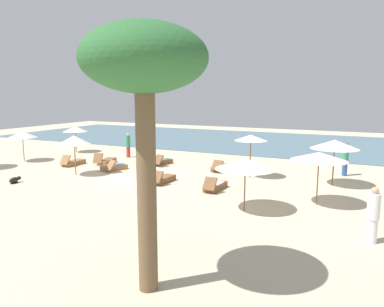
{
  "coord_description": "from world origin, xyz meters",
  "views": [
    {
      "loc": [
        10.39,
        -15.65,
        4.41
      ],
      "look_at": [
        1.7,
        2.36,
        1.1
      ],
      "focal_mm": 34.23,
      "sensor_mm": 36.0,
      "label": 1
    }
  ],
  "objects_px": {
    "person_1": "(128,145)",
    "dog": "(15,180)",
    "umbrella_2": "(74,140)",
    "umbrella_6": "(319,156)",
    "lounger_4": "(106,161)",
    "lounger_5": "(114,167)",
    "umbrella_5": "(335,144)",
    "umbrella_1": "(251,138)",
    "lounger_3": "(73,162)",
    "lounger_1": "(163,179)",
    "lounger_6": "(161,162)",
    "umbrella_7": "(245,164)",
    "palm_1": "(144,68)",
    "person_2": "(373,215)",
    "umbrella_0": "(75,129)",
    "person_0": "(345,159)",
    "umbrella_3": "(22,134)",
    "lounger_0": "(215,186)",
    "lounger_2": "(221,168)"
  },
  "relations": [
    {
      "from": "person_1",
      "to": "dog",
      "type": "bearing_deg",
      "value": -94.75
    },
    {
      "from": "umbrella_2",
      "to": "dog",
      "type": "bearing_deg",
      "value": -116.89
    },
    {
      "from": "umbrella_2",
      "to": "person_1",
      "type": "xyz_separation_m",
      "value": [
        -0.68,
        5.83,
        -1.07
      ]
    },
    {
      "from": "umbrella_6",
      "to": "lounger_4",
      "type": "distance_m",
      "value": 13.6
    },
    {
      "from": "lounger_5",
      "to": "umbrella_5",
      "type": "bearing_deg",
      "value": 8.41
    },
    {
      "from": "umbrella_1",
      "to": "lounger_3",
      "type": "height_order",
      "value": "umbrella_1"
    },
    {
      "from": "lounger_1",
      "to": "lounger_6",
      "type": "height_order",
      "value": "lounger_6"
    },
    {
      "from": "umbrella_7",
      "to": "lounger_4",
      "type": "relative_size",
      "value": 1.32
    },
    {
      "from": "lounger_6",
      "to": "palm_1",
      "type": "relative_size",
      "value": 0.3
    },
    {
      "from": "umbrella_6",
      "to": "umbrella_7",
      "type": "height_order",
      "value": "umbrella_6"
    },
    {
      "from": "lounger_4",
      "to": "person_2",
      "type": "bearing_deg",
      "value": -23.19
    },
    {
      "from": "umbrella_1",
      "to": "lounger_6",
      "type": "xyz_separation_m",
      "value": [
        -6.05,
        1.02,
        -1.94
      ]
    },
    {
      "from": "lounger_4",
      "to": "palm_1",
      "type": "relative_size",
      "value": 0.29
    },
    {
      "from": "umbrella_5",
      "to": "lounger_5",
      "type": "xyz_separation_m",
      "value": [
        -11.71,
        -1.73,
        -1.83
      ]
    },
    {
      "from": "umbrella_6",
      "to": "palm_1",
      "type": "xyz_separation_m",
      "value": [
        -2.61,
        -8.32,
        2.95
      ]
    },
    {
      "from": "umbrella_1",
      "to": "lounger_6",
      "type": "bearing_deg",
      "value": 170.4
    },
    {
      "from": "umbrella_0",
      "to": "person_1",
      "type": "xyz_separation_m",
      "value": [
        4.86,
        -0.12,
        -0.91
      ]
    },
    {
      "from": "umbrella_1",
      "to": "umbrella_2",
      "type": "height_order",
      "value": "umbrella_1"
    },
    {
      "from": "umbrella_1",
      "to": "umbrella_6",
      "type": "bearing_deg",
      "value": -42.29
    },
    {
      "from": "umbrella_7",
      "to": "person_0",
      "type": "distance_m",
      "value": 8.65
    },
    {
      "from": "umbrella_2",
      "to": "umbrella_3",
      "type": "xyz_separation_m",
      "value": [
        -5.99,
        1.66,
        -0.16
      ]
    },
    {
      "from": "person_2",
      "to": "umbrella_3",
      "type": "bearing_deg",
      "value": 166.7
    },
    {
      "from": "umbrella_5",
      "to": "umbrella_6",
      "type": "relative_size",
      "value": 1.03
    },
    {
      "from": "lounger_1",
      "to": "person_2",
      "type": "bearing_deg",
      "value": -21.69
    },
    {
      "from": "lounger_1",
      "to": "dog",
      "type": "bearing_deg",
      "value": -153.45
    },
    {
      "from": "person_0",
      "to": "person_2",
      "type": "height_order",
      "value": "person_0"
    },
    {
      "from": "lounger_1",
      "to": "umbrella_6",
      "type": "bearing_deg",
      "value": -3.82
    },
    {
      "from": "umbrella_0",
      "to": "lounger_5",
      "type": "distance_m",
      "value": 8.0
    },
    {
      "from": "umbrella_5",
      "to": "person_2",
      "type": "height_order",
      "value": "umbrella_5"
    },
    {
      "from": "lounger_6",
      "to": "person_0",
      "type": "relative_size",
      "value": 0.98
    },
    {
      "from": "umbrella_5",
      "to": "lounger_4",
      "type": "bearing_deg",
      "value": -178.63
    },
    {
      "from": "lounger_4",
      "to": "lounger_0",
      "type": "bearing_deg",
      "value": -18.54
    },
    {
      "from": "lounger_3",
      "to": "umbrella_0",
      "type": "bearing_deg",
      "value": 131.05
    },
    {
      "from": "umbrella_2",
      "to": "umbrella_6",
      "type": "bearing_deg",
      "value": 0.17
    },
    {
      "from": "umbrella_5",
      "to": "lounger_3",
      "type": "bearing_deg",
      "value": -173.92
    },
    {
      "from": "palm_1",
      "to": "person_0",
      "type": "bearing_deg",
      "value": 77.19
    },
    {
      "from": "person_0",
      "to": "lounger_3",
      "type": "bearing_deg",
      "value": -164.82
    },
    {
      "from": "lounger_1",
      "to": "lounger_4",
      "type": "bearing_deg",
      "value": 154.42
    },
    {
      "from": "umbrella_1",
      "to": "lounger_2",
      "type": "relative_size",
      "value": 1.32
    },
    {
      "from": "umbrella_7",
      "to": "person_0",
      "type": "bearing_deg",
      "value": 69.2
    },
    {
      "from": "umbrella_3",
      "to": "palm_1",
      "type": "xyz_separation_m",
      "value": [
        15.94,
        -9.95,
        3.15
      ]
    },
    {
      "from": "umbrella_7",
      "to": "person_0",
      "type": "height_order",
      "value": "umbrella_7"
    },
    {
      "from": "lounger_2",
      "to": "palm_1",
      "type": "relative_size",
      "value": 0.3
    },
    {
      "from": "umbrella_3",
      "to": "lounger_1",
      "type": "distance_m",
      "value": 11.33
    },
    {
      "from": "umbrella_5",
      "to": "umbrella_7",
      "type": "relative_size",
      "value": 0.99
    },
    {
      "from": "umbrella_0",
      "to": "umbrella_5",
      "type": "relative_size",
      "value": 0.88
    },
    {
      "from": "umbrella_1",
      "to": "dog",
      "type": "xyz_separation_m",
      "value": [
        -10.15,
        -6.24,
        -1.95
      ]
    },
    {
      "from": "umbrella_6",
      "to": "dog",
      "type": "bearing_deg",
      "value": -168.72
    },
    {
      "from": "person_1",
      "to": "lounger_4",
      "type": "bearing_deg",
      "value": -86.74
    },
    {
      "from": "umbrella_7",
      "to": "dog",
      "type": "relative_size",
      "value": 3.39
    }
  ]
}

